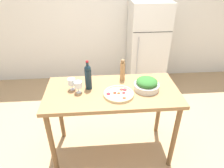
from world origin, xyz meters
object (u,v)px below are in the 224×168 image
pepper_mill (123,70)px  wine_glass_far (72,82)px  wine_glass_near (78,85)px  wine_bottle (88,76)px  homemade_pizza (119,94)px  refrigerator (147,46)px  salad_bowl (147,84)px

pepper_mill → wine_glass_far: bearing=-163.0°
wine_glass_near → wine_bottle: bearing=36.5°
homemade_pizza → wine_glass_near: bearing=168.6°
refrigerator → wine_bottle: size_ratio=4.83×
wine_bottle → salad_bowl: wine_bottle is taller
pepper_mill → wine_glass_near: bearing=-154.3°
homemade_pizza → salad_bowl: bearing=15.7°
refrigerator → wine_glass_near: bearing=-124.1°
wine_bottle → wine_glass_far: 0.19m
refrigerator → pepper_mill: size_ratio=6.01×
wine_glass_far → pepper_mill: bearing=17.0°
wine_glass_far → salad_bowl: salad_bowl is taller
homemade_pizza → wine_bottle: bearing=152.6°
pepper_mill → homemade_pizza: (-0.08, -0.33, -0.11)m
wine_glass_near → salad_bowl: bearing=0.3°
wine_glass_near → wine_glass_far: bearing=138.9°
pepper_mill → salad_bowl: size_ratio=0.97×
wine_glass_far → pepper_mill: pepper_mill is taller
wine_bottle → wine_glass_near: (-0.11, -0.08, -0.06)m
wine_glass_near → salad_bowl: 0.74m
wine_glass_near → homemade_pizza: size_ratio=0.41×
wine_bottle → wine_glass_far: size_ratio=2.50×
wine_bottle → salad_bowl: bearing=-6.8°
wine_glass_near → pepper_mill: pepper_mill is taller
homemade_pizza → wine_glass_far: bearing=163.2°
wine_glass_far → salad_bowl: 0.82m
wine_glass_far → wine_bottle: bearing=4.3°
wine_bottle → wine_glass_far: bearing=-175.7°
pepper_mill → refrigerator: bearing=66.0°
wine_glass_far → pepper_mill: (0.58, 0.18, 0.03)m
refrigerator → wine_bottle: (-1.05, -1.62, 0.28)m
wine_glass_near → homemade_pizza: 0.44m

